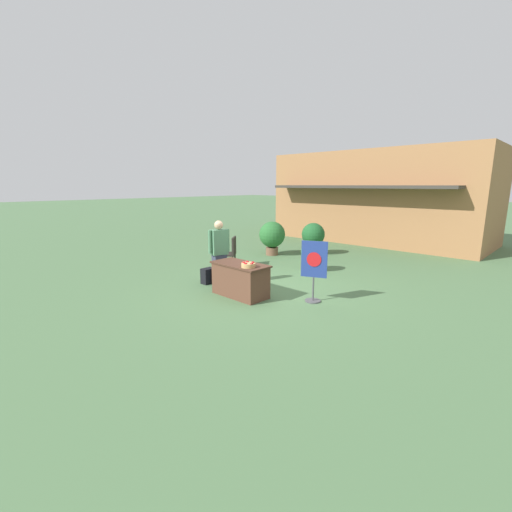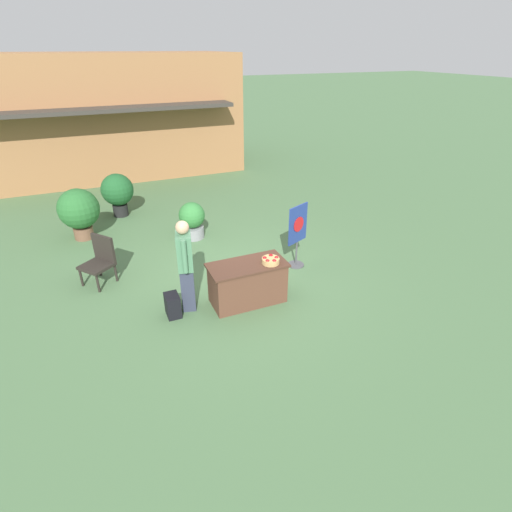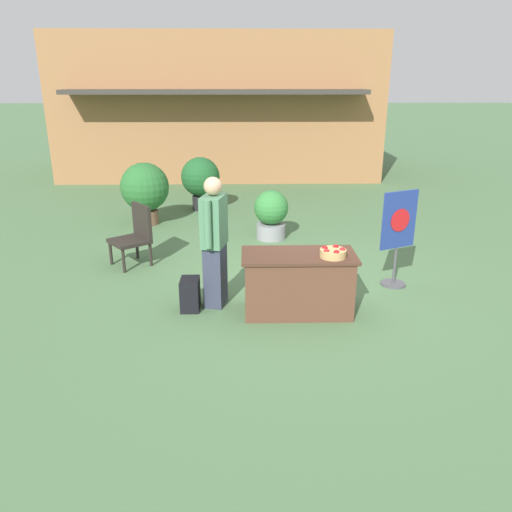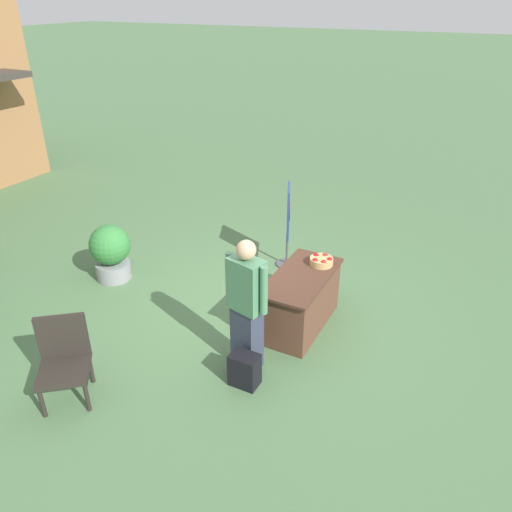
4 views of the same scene
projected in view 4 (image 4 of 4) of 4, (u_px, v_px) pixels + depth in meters
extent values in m
plane|color=#4C7047|center=(248.00, 305.00, 7.46)|extent=(120.00, 120.00, 0.00)
cube|color=brown|center=(300.00, 302.00, 6.84)|extent=(1.35, 0.66, 0.76)
cube|color=#492C20|center=(301.00, 277.00, 6.66)|extent=(1.44, 0.70, 0.04)
cylinder|color=tan|center=(321.00, 261.00, 6.89)|extent=(0.32, 0.32, 0.10)
sphere|color=red|center=(325.00, 256.00, 6.96)|extent=(0.08, 0.08, 0.08)
sphere|color=#A30F14|center=(316.00, 256.00, 6.95)|extent=(0.08, 0.08, 0.08)
sphere|color=red|center=(315.00, 261.00, 6.82)|extent=(0.08, 0.08, 0.08)
sphere|color=red|center=(323.00, 263.00, 6.78)|extent=(0.08, 0.08, 0.08)
sphere|color=red|center=(330.00, 260.00, 6.84)|extent=(0.08, 0.08, 0.08)
cube|color=#33384C|center=(247.00, 337.00, 6.09)|extent=(0.31, 0.39, 0.83)
cube|color=#4C7F5B|center=(246.00, 285.00, 5.74)|extent=(0.35, 0.47, 0.66)
sphere|color=tan|center=(246.00, 250.00, 5.53)|extent=(0.23, 0.23, 0.23)
cylinder|color=#4C7F5B|center=(230.00, 275.00, 5.87)|extent=(0.09, 0.09, 0.60)
cylinder|color=#4C7F5B|center=(264.00, 291.00, 5.58)|extent=(0.09, 0.09, 0.60)
cube|color=black|center=(245.00, 370.00, 5.87)|extent=(0.24, 0.34, 0.42)
cylinder|color=#4C4C51|center=(287.00, 264.00, 8.55)|extent=(0.36, 0.36, 0.03)
cylinder|color=#4C4C51|center=(287.00, 249.00, 8.41)|extent=(0.04, 0.04, 0.55)
cube|color=navy|center=(289.00, 211.00, 8.09)|extent=(0.55, 0.27, 0.83)
cylinder|color=red|center=(290.00, 211.00, 8.09)|extent=(0.30, 0.14, 0.33)
cylinder|color=#28231E|center=(87.00, 397.00, 5.50)|extent=(0.05, 0.05, 0.38)
cylinder|color=#28231E|center=(42.00, 403.00, 5.42)|extent=(0.05, 0.05, 0.38)
cylinder|color=#28231E|center=(91.00, 369.00, 5.91)|extent=(0.05, 0.05, 0.38)
cylinder|color=#28231E|center=(49.00, 374.00, 5.83)|extent=(0.05, 0.05, 0.38)
cube|color=#28231E|center=(64.00, 370.00, 5.56)|extent=(0.77, 0.77, 0.06)
cube|color=#28231E|center=(62.00, 336.00, 5.63)|extent=(0.39, 0.47, 0.54)
cylinder|color=gray|center=(114.00, 270.00, 8.10)|extent=(0.55, 0.55, 0.28)
sphere|color=#337A38|center=(110.00, 245.00, 7.88)|extent=(0.65, 0.65, 0.65)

